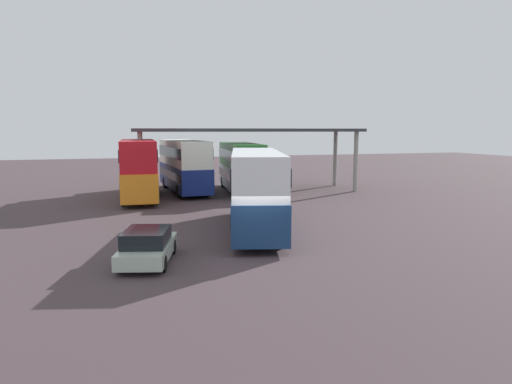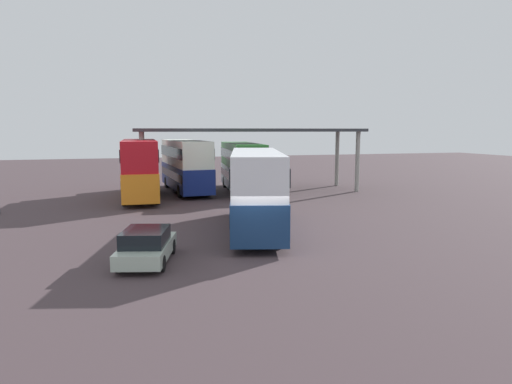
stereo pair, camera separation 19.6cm
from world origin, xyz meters
TOP-DOWN VIEW (x-y plane):
  - ground_plane at (0.00, 0.00)m, footprint 140.00×140.00m
  - double_decker_main at (1.25, 4.35)m, footprint 4.89×10.33m
  - parked_hatchback at (-4.44, 0.10)m, footprint 2.68×4.22m
  - double_decker_near_canopy at (-3.95, 17.33)m, footprint 2.85×10.09m
  - double_decker_mid_row at (-0.17, 20.22)m, footprint 3.06×10.42m
  - double_decker_far_right at (4.33, 18.79)m, footprint 3.55×10.55m
  - depot_canopy at (5.05, 18.91)m, footprint 18.91×6.42m

SIDE VIEW (x-z plane):
  - ground_plane at x=0.00m, z-range 0.00..0.00m
  - parked_hatchback at x=-4.44m, z-range 0.00..1.35m
  - double_decker_far_right at x=4.33m, z-range 0.20..4.25m
  - double_decker_main at x=1.25m, z-range 0.20..4.25m
  - double_decker_mid_row at x=-0.17m, z-range 0.20..4.48m
  - double_decker_near_canopy at x=-3.95m, z-range 0.20..4.60m
  - depot_canopy at x=5.05m, z-range 2.25..7.50m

